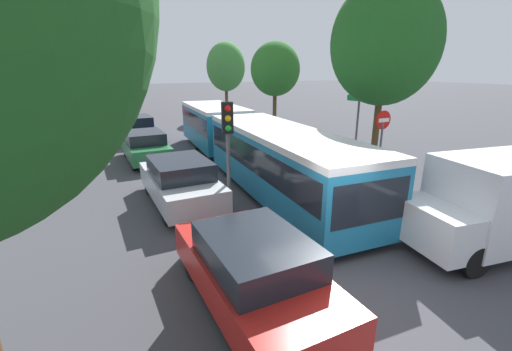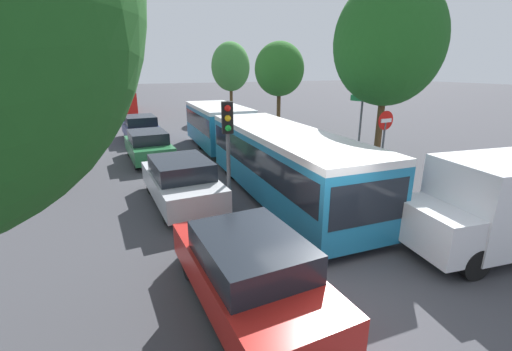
# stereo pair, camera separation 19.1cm
# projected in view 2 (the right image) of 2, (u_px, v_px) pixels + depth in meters

# --- Properties ---
(ground_plane) EXTENTS (200.00, 200.00, 0.00)m
(ground_plane) POSITION_uv_depth(u_px,v_px,m) (335.00, 289.00, 6.97)
(ground_plane) COLOR #3D3D42
(articulated_bus) EXTENTS (3.44, 15.98, 2.36)m
(articulated_bus) POSITION_uv_depth(u_px,v_px,m) (249.00, 140.00, 14.57)
(articulated_bus) COLOR teal
(articulated_bus) RESTS_ON ground
(city_bus_rear) EXTENTS (2.54, 11.26, 2.42)m
(city_bus_rear) POSITION_uv_depth(u_px,v_px,m) (117.00, 98.00, 34.15)
(city_bus_rear) COLOR red
(city_bus_rear) RESTS_ON ground
(queued_car_red) EXTENTS (1.86, 4.28, 1.48)m
(queued_car_red) POSITION_uv_depth(u_px,v_px,m) (249.00, 271.00, 6.27)
(queued_car_red) COLOR #B21E19
(queued_car_red) RESTS_ON ground
(queued_car_silver) EXTENTS (1.91, 4.40, 1.52)m
(queued_car_silver) POSITION_uv_depth(u_px,v_px,m) (181.00, 181.00, 11.22)
(queued_car_silver) COLOR #B7BABF
(queued_car_silver) RESTS_ON ground
(queued_car_green) EXTENTS (1.82, 4.19, 1.45)m
(queued_car_green) POSITION_uv_depth(u_px,v_px,m) (148.00, 146.00, 16.43)
(queued_car_green) COLOR #236638
(queued_car_green) RESTS_ON ground
(queued_car_navy) EXTENTS (1.91, 4.40, 1.52)m
(queued_car_navy) POSITION_uv_depth(u_px,v_px,m) (141.00, 128.00, 21.15)
(queued_car_navy) COLOR navy
(queued_car_navy) RESTS_ON ground
(white_van) EXTENTS (5.24, 2.70, 2.31)m
(white_van) POSITION_uv_depth(u_px,v_px,m) (512.00, 201.00, 8.22)
(white_van) COLOR silver
(white_van) RESTS_ON ground
(traffic_light) EXTENTS (0.37, 0.39, 3.40)m
(traffic_light) POSITION_uv_depth(u_px,v_px,m) (228.00, 133.00, 9.90)
(traffic_light) COLOR #56595E
(traffic_light) RESTS_ON ground
(no_entry_sign) EXTENTS (0.70, 0.08, 2.82)m
(no_entry_sign) POSITION_uv_depth(u_px,v_px,m) (384.00, 136.00, 12.70)
(no_entry_sign) COLOR #56595E
(no_entry_sign) RESTS_ON ground
(direction_sign_post) EXTENTS (0.29, 1.39, 3.60)m
(direction_sign_post) POSITION_uv_depth(u_px,v_px,m) (362.00, 107.00, 15.94)
(direction_sign_post) COLOR #56595E
(direction_sign_post) RESTS_ON ground
(tree_left_mid) EXTENTS (3.56, 3.56, 6.94)m
(tree_left_mid) POSITION_uv_depth(u_px,v_px,m) (34.00, 55.00, 11.54)
(tree_left_mid) COLOR #51381E
(tree_left_mid) RESTS_ON ground
(tree_right_near) EXTENTS (4.42, 4.42, 7.85)m
(tree_right_near) POSITION_uv_depth(u_px,v_px,m) (388.00, 42.00, 13.90)
(tree_right_near) COLOR #51381E
(tree_right_near) RESTS_ON ground
(tree_right_mid) EXTENTS (3.30, 3.30, 6.01)m
(tree_right_mid) POSITION_uv_depth(u_px,v_px,m) (279.00, 69.00, 22.82)
(tree_right_mid) COLOR #51381E
(tree_right_mid) RESTS_ON ground
(tree_right_far) EXTENTS (3.38, 3.38, 6.52)m
(tree_right_far) POSITION_uv_depth(u_px,v_px,m) (231.00, 67.00, 30.15)
(tree_right_far) COLOR #51381E
(tree_right_far) RESTS_ON ground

